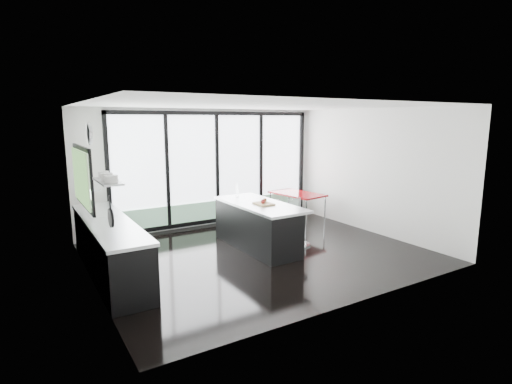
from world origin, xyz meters
TOP-DOWN VIEW (x-y plane):
  - floor at (0.00, 0.00)m, footprint 6.00×5.00m
  - ceiling at (0.00, 0.00)m, footprint 6.00×5.00m
  - wall_back at (0.27, 2.47)m, footprint 6.00×0.09m
  - wall_front at (0.00, -2.50)m, footprint 6.00×0.00m
  - wall_left at (-2.97, 0.27)m, footprint 0.26×5.00m
  - wall_right at (3.00, 0.00)m, footprint 0.00×5.00m
  - counter_cabinets at (-2.67, 0.40)m, footprint 0.69×3.24m
  - island at (0.14, 0.35)m, footprint 0.96×2.24m
  - bar_stool_near at (0.96, 0.01)m, footprint 0.52×0.52m
  - bar_stool_far at (0.70, 0.49)m, footprint 0.50×0.50m
  - red_table at (2.12, 1.62)m, footprint 0.98×1.47m

SIDE VIEW (x-z plane):
  - floor at x=0.00m, z-range 0.00..0.00m
  - bar_stool_far at x=0.70m, z-range 0.00..0.67m
  - red_table at x=2.12m, z-range 0.00..0.73m
  - bar_stool_near at x=0.96m, z-range 0.00..0.74m
  - island at x=0.14m, z-range -0.13..1.05m
  - counter_cabinets at x=-2.67m, z-range -0.22..1.14m
  - wall_back at x=0.27m, z-range -0.13..2.67m
  - wall_front at x=0.00m, z-range 0.00..2.80m
  - wall_right at x=3.00m, z-range 0.00..2.80m
  - wall_left at x=-2.97m, z-range 0.16..2.96m
  - ceiling at x=0.00m, z-range 2.80..2.80m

